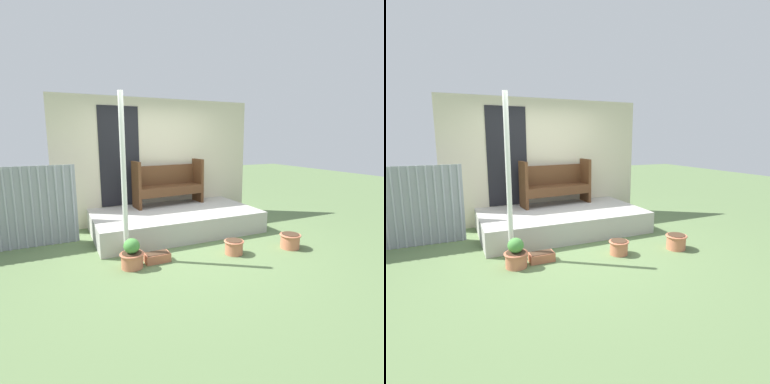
{
  "view_description": "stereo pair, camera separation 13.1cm",
  "coord_description": "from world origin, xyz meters",
  "views": [
    {
      "loc": [
        -1.91,
        -4.39,
        1.8
      ],
      "look_at": [
        0.29,
        0.3,
        0.85
      ],
      "focal_mm": 28.0,
      "sensor_mm": 36.0,
      "label": 1
    },
    {
      "loc": [
        -1.79,
        -4.45,
        1.8
      ],
      "look_at": [
        0.29,
        0.3,
        0.85
      ],
      "focal_mm": 28.0,
      "sensor_mm": 36.0,
      "label": 2
    }
  ],
  "objects": [
    {
      "name": "ground_plane",
      "position": [
        0.0,
        0.0,
        0.0
      ],
      "size": [
        24.0,
        24.0,
        0.0
      ],
      "primitive_type": "plane",
      "color": "#5B7547"
    },
    {
      "name": "porch_slab",
      "position": [
        0.19,
        0.86,
        0.2
      ],
      "size": [
        3.09,
        1.73,
        0.4
      ],
      "color": "#B2AFA8",
      "rests_on": "ground_plane"
    },
    {
      "name": "house_wall",
      "position": [
        0.15,
        1.75,
        1.31
      ],
      "size": [
        4.29,
        0.08,
        2.6
      ],
      "color": "beige",
      "rests_on": "ground_plane"
    },
    {
      "name": "support_post",
      "position": [
        -0.99,
        -0.13,
        1.22
      ],
      "size": [
        0.07,
        0.07,
        2.43
      ],
      "color": "white",
      "rests_on": "ground_plane"
    },
    {
      "name": "bench",
      "position": [
        0.27,
        1.43,
        0.87
      ],
      "size": [
        1.51,
        0.54,
        0.94
      ],
      "rotation": [
        0.0,
        0.0,
        0.1
      ],
      "color": "#54331C",
      "rests_on": "porch_slab"
    },
    {
      "name": "flower_pot_left",
      "position": [
        -1.0,
        -0.47,
        0.19
      ],
      "size": [
        0.34,
        0.34,
        0.43
      ],
      "color": "#C67251",
      "rests_on": "ground_plane"
    },
    {
      "name": "flower_pot_middle",
      "position": [
        0.57,
        -0.65,
        0.12
      ],
      "size": [
        0.32,
        0.32,
        0.22
      ],
      "color": "#C67251",
      "rests_on": "ground_plane"
    },
    {
      "name": "flower_pot_right",
      "position": [
        1.55,
        -0.82,
        0.13
      ],
      "size": [
        0.34,
        0.34,
        0.24
      ],
      "color": "#C67251",
      "rests_on": "ground_plane"
    },
    {
      "name": "planter_box_rect",
      "position": [
        -0.61,
        -0.42,
        0.07
      ],
      "size": [
        0.36,
        0.21,
        0.14
      ],
      "color": "#B76647",
      "rests_on": "ground_plane"
    }
  ]
}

